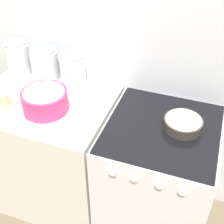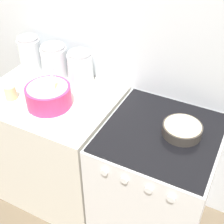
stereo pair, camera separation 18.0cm
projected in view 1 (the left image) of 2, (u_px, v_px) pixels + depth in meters
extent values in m
cube|color=silver|center=(126.00, 44.00, 1.95)|extent=(4.72, 0.05, 2.40)
cube|color=silver|center=(52.00, 151.00, 2.26)|extent=(0.86, 0.68, 0.90)
cube|color=silver|center=(156.00, 180.00, 2.06)|extent=(0.66, 0.68, 0.89)
cube|color=black|center=(163.00, 128.00, 1.78)|extent=(0.63, 0.65, 0.01)
cylinder|color=white|center=(113.00, 172.00, 1.62)|extent=(0.04, 0.02, 0.04)
cylinder|color=white|center=(134.00, 178.00, 1.58)|extent=(0.04, 0.02, 0.04)
cylinder|color=white|center=(159.00, 185.00, 1.55)|extent=(0.04, 0.02, 0.04)
cylinder|color=white|center=(183.00, 192.00, 1.52)|extent=(0.04, 0.02, 0.04)
cylinder|color=#E0336B|center=(45.00, 101.00, 1.86)|extent=(0.28, 0.28, 0.13)
cylinder|color=beige|center=(44.00, 97.00, 1.84)|extent=(0.24, 0.24, 0.07)
cylinder|color=white|center=(51.00, 92.00, 1.80)|extent=(0.02, 0.02, 0.25)
cylinder|color=#38332D|center=(183.00, 124.00, 1.75)|extent=(0.22, 0.22, 0.06)
cylinder|color=beige|center=(183.00, 123.00, 1.75)|extent=(0.20, 0.20, 0.05)
cylinder|color=silver|center=(18.00, 60.00, 2.16)|extent=(0.16, 0.16, 0.23)
cylinder|color=silver|center=(19.00, 66.00, 2.19)|extent=(0.14, 0.14, 0.14)
cylinder|color=#B2B2B7|center=(15.00, 44.00, 2.09)|extent=(0.14, 0.14, 0.02)
cylinder|color=silver|center=(45.00, 66.00, 2.11)|extent=(0.18, 0.18, 0.21)
cylinder|color=tan|center=(46.00, 72.00, 2.14)|extent=(0.16, 0.16, 0.13)
cylinder|color=#B2B2B7|center=(43.00, 51.00, 2.04)|extent=(0.16, 0.16, 0.02)
cylinder|color=silver|center=(73.00, 72.00, 2.06)|extent=(0.17, 0.17, 0.21)
cylinder|color=olive|center=(73.00, 77.00, 2.08)|extent=(0.15, 0.15, 0.13)
cylinder|color=#B2B2B7|center=(72.00, 56.00, 1.98)|extent=(0.15, 0.15, 0.02)
cylinder|color=beige|center=(3.00, 100.00, 1.91)|extent=(0.07, 0.07, 0.09)
cube|color=white|center=(50.00, 119.00, 1.83)|extent=(0.22, 0.23, 0.01)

